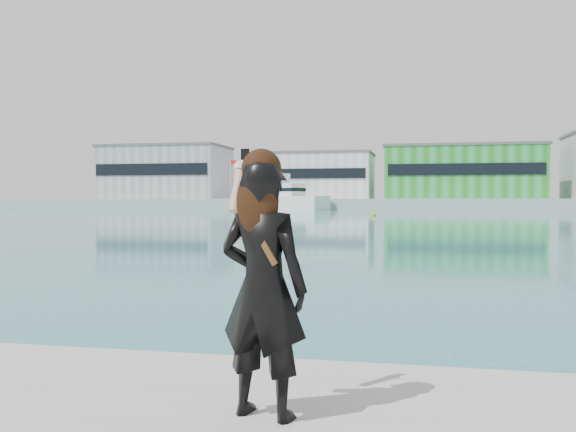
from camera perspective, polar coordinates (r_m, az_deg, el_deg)
name	(u,v)px	position (r m, az deg, el deg)	size (l,w,h in m)	color
far_quay	(421,203)	(134.07, 11.78, 1.10)	(320.00, 40.00, 2.00)	#9E9E99
warehouse_grey_left	(166,172)	(143.51, -10.80, 3.84)	(26.52, 16.36, 11.50)	gray
warehouse_white	(314,176)	(134.10, 2.33, 3.60)	(24.48, 15.35, 9.50)	silver
warehouse_green	(463,172)	(132.33, 15.26, 3.78)	(30.60, 16.36, 10.50)	#238A22
flagpole_left	(231,176)	(131.03, -5.08, 3.54)	(1.28, 0.16, 8.00)	silver
flagpole_right	(544,174)	(126.92, 21.81, 3.49)	(1.28, 0.16, 8.00)	silver
motor_yacht	(278,196)	(117.99, -0.92, 1.77)	(19.11, 12.35, 8.69)	white
buoy_far	(374,216)	(75.99, 7.62, 0.01)	(0.50, 0.50, 0.50)	#E9AC0C
woman	(263,280)	(3.82, -2.26, -5.74)	(0.63, 0.48, 1.62)	black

